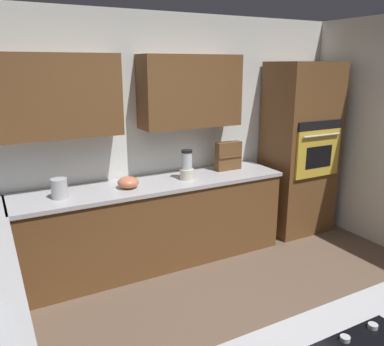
# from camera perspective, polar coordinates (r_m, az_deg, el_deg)

# --- Properties ---
(wall_back) EXTENTS (6.00, 0.44, 2.60)m
(wall_back) POSITION_cam_1_polar(r_m,az_deg,el_deg) (4.25, -6.96, 6.66)
(wall_back) COLOR silver
(wall_back) RESTS_ON ground
(lower_cabinets_back) EXTENTS (2.80, 0.60, 0.86)m
(lower_cabinets_back) POSITION_cam_1_polar(r_m,az_deg,el_deg) (4.23, -5.25, -7.49)
(lower_cabinets_back) COLOR brown
(lower_cabinets_back) RESTS_ON ground
(countertop_back) EXTENTS (2.84, 0.64, 0.04)m
(countertop_back) POSITION_cam_1_polar(r_m,az_deg,el_deg) (4.08, -5.41, -1.65)
(countertop_back) COLOR #B2B2B7
(countertop_back) RESTS_ON lower_cabinets_back
(wall_oven) EXTENTS (0.80, 0.66, 2.11)m
(wall_oven) POSITION_cam_1_polar(r_m,az_deg,el_deg) (5.08, 15.30, 3.32)
(wall_oven) COLOR brown
(wall_oven) RESTS_ON ground
(blender) EXTENTS (0.15, 0.15, 0.32)m
(blender) POSITION_cam_1_polar(r_m,az_deg,el_deg) (4.13, -0.74, 0.90)
(blender) COLOR beige
(blender) RESTS_ON countertop_back
(mixing_bowl) EXTENTS (0.21, 0.21, 0.11)m
(mixing_bowl) POSITION_cam_1_polar(r_m,az_deg,el_deg) (3.91, -9.23, -1.35)
(mixing_bowl) COLOR #CC724C
(mixing_bowl) RESTS_ON countertop_back
(spice_rack) EXTENTS (0.31, 0.11, 0.32)m
(spice_rack) POSITION_cam_1_polar(r_m,az_deg,el_deg) (4.53, 5.28, 2.48)
(spice_rack) COLOR brown
(spice_rack) RESTS_ON countertop_back
(kettle) EXTENTS (0.15, 0.15, 0.18)m
(kettle) POSITION_cam_1_polar(r_m,az_deg,el_deg) (3.75, -18.66, -2.14)
(kettle) COLOR #B7BABF
(kettle) RESTS_ON countertop_back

